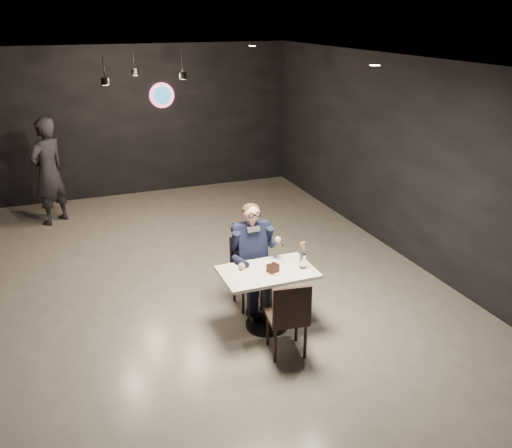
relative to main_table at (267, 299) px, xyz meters
name	(u,v)px	position (x,y,z in m)	size (l,w,h in m)	color
floor	(182,288)	(-0.73, 1.32, -0.38)	(9.00, 9.00, 0.00)	gray
wall_sign	(162,95)	(0.07, 5.79, 1.62)	(0.50, 0.06, 0.50)	pink
pendant_lights	(140,61)	(-0.73, 3.32, 2.51)	(1.40, 1.20, 0.36)	black
main_table	(267,299)	(0.00, 0.00, 0.00)	(1.10, 0.70, 0.75)	white
chair_far	(251,273)	(0.00, 0.55, 0.09)	(0.42, 0.46, 0.92)	black
chair_near	(287,315)	(0.00, -0.56, 0.09)	(0.42, 0.46, 0.92)	black
seated_man	(251,255)	(0.00, 0.55, 0.34)	(0.60, 0.80, 1.44)	black
dessert_plate	(274,272)	(0.06, -0.07, 0.38)	(0.19, 0.19, 0.01)	white
cake_slice	(273,268)	(0.04, -0.07, 0.43)	(0.12, 0.10, 0.09)	black
mint_leaf	(274,266)	(0.04, -0.10, 0.47)	(0.07, 0.04, 0.01)	green
sundae_glass	(303,261)	(0.42, -0.08, 0.46)	(0.08, 0.08, 0.17)	silver
wafer_cone	(304,248)	(0.43, -0.08, 0.63)	(0.07, 0.07, 0.14)	#AF9147
passerby	(48,172)	(-2.26, 4.64, 0.58)	(0.69, 0.46, 1.90)	black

